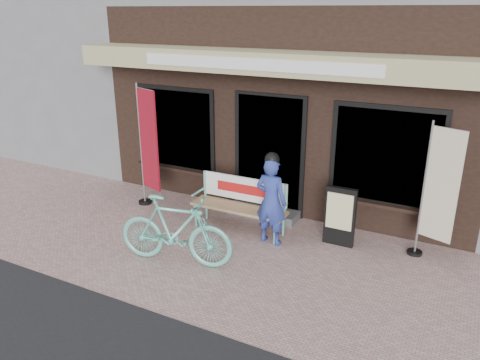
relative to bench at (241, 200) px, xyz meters
The scene contains 9 objects.
ground 1.23m from the bench, 83.87° to the right, with size 70.00×70.00×0.00m, color #BA948E.
storefront 4.58m from the bench, 88.23° to the left, with size 7.00×6.77×6.00m.
neighbor_left_near 9.83m from the bench, 152.35° to the left, with size 10.00×7.00×6.40m, color slate.
bench is the anchor object (origin of this frame).
person 0.73m from the bench, 20.00° to the right, with size 0.55×0.38×1.52m.
bicycle 1.50m from the bench, 102.59° to the right, with size 0.49×1.75×1.05m, color #63C2B0.
nobori_red 2.06m from the bench, behind, with size 0.68×0.36×2.32m.
nobori_cream 3.06m from the bench, ahead, with size 0.62×0.32×2.09m.
menu_stand 1.66m from the bench, ahead, with size 0.48×0.11×0.97m.
Camera 1 is at (3.20, -5.36, 3.54)m, focal length 35.00 mm.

